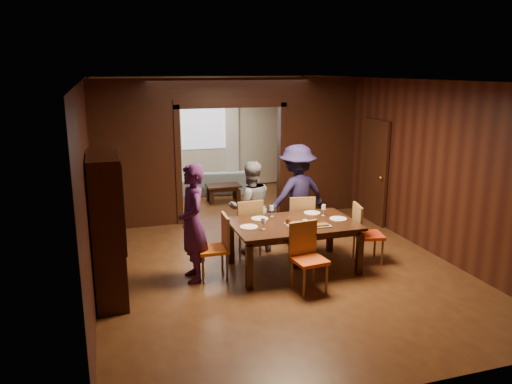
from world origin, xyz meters
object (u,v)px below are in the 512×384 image
object	(u,v)px
dining_table	(293,246)
chair_right	(369,233)
person_grey	(250,207)
sofa	(217,181)
hutch	(108,228)
person_purple	(192,223)
coffee_table	(223,193)
chair_left	(213,247)
chair_far_r	(300,221)
chair_far_l	(246,226)
person_navy	(297,195)
chair_near	(309,258)

from	to	relation	value
dining_table	chair_right	distance (m)	1.28
person_grey	dining_table	size ratio (longest dim) A/B	0.82
dining_table	chair_right	size ratio (longest dim) A/B	1.97
sofa	hutch	distance (m)	6.05
person_purple	chair_right	world-z (taller)	person_purple
coffee_table	chair_left	distance (m)	4.45
coffee_table	dining_table	bearing A→B (deg)	-89.00
sofa	coffee_table	world-z (taller)	sofa
coffee_table	sofa	bearing A→B (deg)	87.18
chair_left	chair_far_r	distance (m)	1.91
chair_left	chair_far_r	size ratio (longest dim) A/B	1.00
chair_far_l	person_navy	bearing A→B (deg)	-173.35
person_navy	chair_far_r	size ratio (longest dim) A/B	1.86
chair_far_r	hutch	bearing A→B (deg)	28.18
person_navy	chair_left	size ratio (longest dim) A/B	1.86
hutch	person_grey	bearing A→B (deg)	25.53
person_grey	chair_far_l	bearing A→B (deg)	37.19
chair_near	dining_table	bearing A→B (deg)	77.92
chair_right	sofa	bearing A→B (deg)	25.35
person_purple	chair_right	size ratio (longest dim) A/B	1.82
coffee_table	person_purple	bearing A→B (deg)	-109.37
chair_right	chair_far_l	distance (m)	2.03
hutch	person_navy	bearing A→B (deg)	20.55
chair_left	chair_near	size ratio (longest dim) A/B	1.00
chair_right	hutch	world-z (taller)	hutch
person_navy	coffee_table	xyz separation A→B (m)	(-0.54, 3.27, -0.70)
coffee_table	chair_near	world-z (taller)	chair_near
person_purple	chair_near	xyz separation A→B (m)	(1.49, -0.87, -0.40)
chair_left	chair_right	world-z (taller)	same
person_grey	dining_table	world-z (taller)	person_grey
person_navy	sofa	distance (m)	4.21
dining_table	chair_far_l	distance (m)	1.02
sofa	dining_table	distance (m)	5.19
coffee_table	chair_near	size ratio (longest dim) A/B	0.82
person_navy	chair_far_l	world-z (taller)	person_navy
dining_table	chair_near	xyz separation A→B (m)	(-0.08, -0.80, 0.10)
chair_left	chair_far_l	bearing A→B (deg)	139.58
person_purple	coffee_table	xyz separation A→B (m)	(1.49, 4.24, -0.68)
person_purple	dining_table	bearing A→B (deg)	84.67
person_grey	sofa	bearing A→B (deg)	-96.84
coffee_table	chair_right	bearing A→B (deg)	-72.93
sofa	chair_left	size ratio (longest dim) A/B	2.06
person_navy	hutch	size ratio (longest dim) A/B	0.90
person_grey	chair_far_l	distance (m)	0.33
chair_far_r	hutch	world-z (taller)	hutch
person_purple	chair_far_l	distance (m)	1.39
chair_right	chair_far_r	world-z (taller)	same
person_purple	coffee_table	bearing A→B (deg)	157.89
person_purple	hutch	size ratio (longest dim) A/B	0.88
person_purple	chair_far_r	xyz separation A→B (m)	(2.02, 0.78, -0.40)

